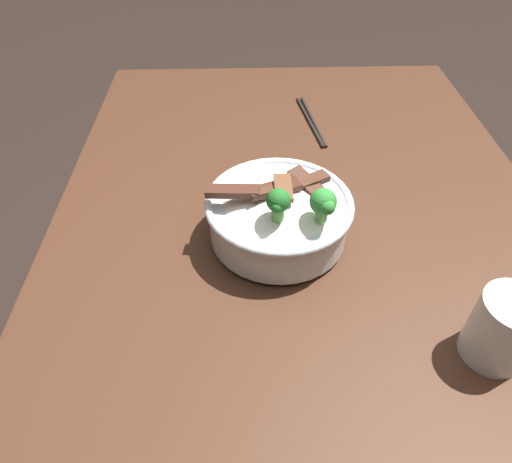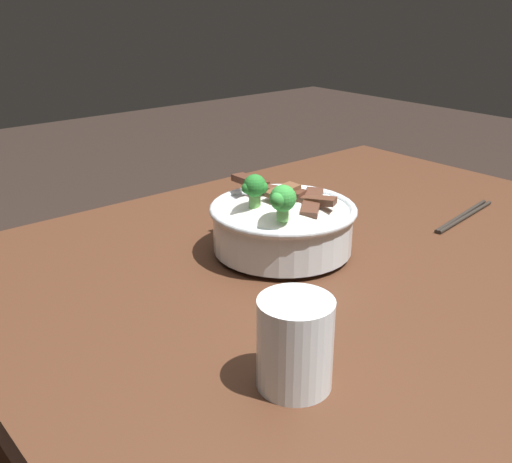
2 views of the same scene
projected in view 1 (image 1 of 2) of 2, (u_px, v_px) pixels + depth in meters
The scene contains 5 objects.
ground at pixel (283, 406), 1.34m from camera, with size 10.00×10.00×0.00m, color black.
dining_table at pixel (296, 252), 0.89m from camera, with size 1.12×0.86×0.78m.
rice_bowl at pixel (279, 213), 0.71m from camera, with size 0.23×0.23×0.14m.
drinking_glass at pixel (501, 333), 0.56m from camera, with size 0.08×0.08×0.10m.
chopsticks_pair at pixel (311, 121), 1.00m from camera, with size 0.21×0.05×0.01m.
Camera 1 is at (0.61, -0.10, 1.30)m, focal length 31.92 mm.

